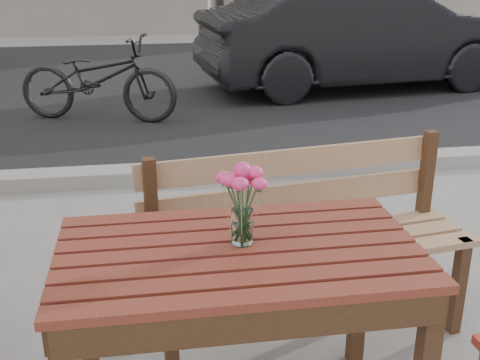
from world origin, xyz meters
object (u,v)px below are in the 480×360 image
object	(u,v)px
main_table	(239,280)
main_vase	(242,194)
bicycle	(97,79)
parked_car	(362,35)

from	to	relation	value
main_table	main_vase	distance (m)	0.32
main_vase	bicycle	size ratio (longest dim) A/B	0.17
main_vase	bicycle	xyz separation A→B (m)	(-0.84, 4.81, -0.51)
main_table	main_vase	bearing A→B (deg)	64.12
main_vase	parked_car	world-z (taller)	parked_car
bicycle	main_vase	bearing A→B (deg)	-152.27
main_table	bicycle	size ratio (longest dim) A/B	0.72
main_table	parked_car	size ratio (longest dim) A/B	0.29
main_table	main_vase	xyz separation A→B (m)	(0.02, 0.04, 0.32)
main_table	bicycle	distance (m)	4.92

